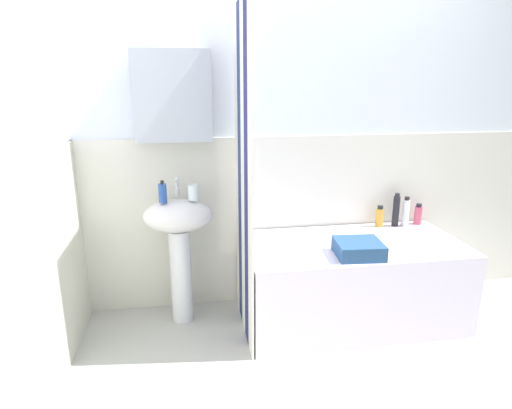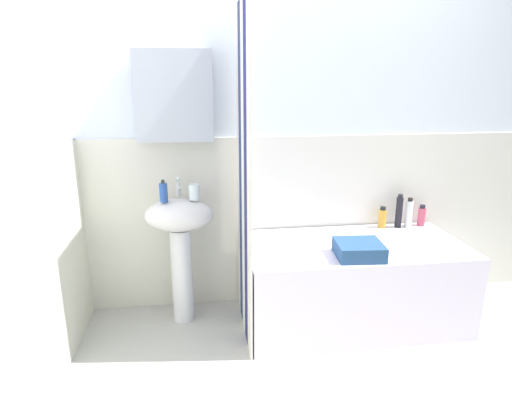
% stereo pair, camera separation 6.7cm
% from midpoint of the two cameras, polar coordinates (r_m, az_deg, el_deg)
% --- Properties ---
extents(wall_back_tiled, '(3.60, 0.18, 2.40)m').
position_cam_midpoint_polar(wall_back_tiled, '(3.05, 5.07, 7.84)').
color(wall_back_tiled, white).
rests_on(wall_back_tiled, ground_plane).
extents(wall_left_tiled, '(0.07, 1.81, 2.40)m').
position_cam_midpoint_polar(wall_left_tiled, '(2.19, -29.56, 1.98)').
color(wall_left_tiled, white).
rests_on(wall_left_tiled, ground_plane).
extents(sink, '(0.44, 0.34, 0.84)m').
position_cam_midpoint_polar(sink, '(2.85, -10.70, -3.81)').
color(sink, white).
rests_on(sink, ground_plane).
extents(faucet, '(0.03, 0.12, 0.12)m').
position_cam_midpoint_polar(faucet, '(2.85, -10.97, 2.15)').
color(faucet, silver).
rests_on(faucet, sink).
extents(soap_dispenser, '(0.05, 0.05, 0.14)m').
position_cam_midpoint_polar(soap_dispenser, '(2.74, -12.80, 1.50)').
color(soap_dispenser, '#2850A3').
rests_on(soap_dispenser, sink).
extents(toothbrush_cup, '(0.07, 0.07, 0.10)m').
position_cam_midpoint_polar(toothbrush_cup, '(2.76, -8.88, 1.57)').
color(toothbrush_cup, silver).
rests_on(toothbrush_cup, sink).
extents(bathtub, '(1.41, 0.71, 0.55)m').
position_cam_midpoint_polar(bathtub, '(3.01, 11.71, -9.80)').
color(bathtub, white).
rests_on(bathtub, ground_plane).
extents(shower_curtain, '(0.01, 0.71, 2.00)m').
position_cam_midpoint_polar(shower_curtain, '(2.60, -2.38, 3.36)').
color(shower_curtain, white).
rests_on(shower_curtain, ground_plane).
extents(lotion_bottle, '(0.05, 0.05, 0.15)m').
position_cam_midpoint_polar(lotion_bottle, '(3.39, 19.90, -1.26)').
color(lotion_bottle, '#C84C66').
rests_on(lotion_bottle, bathtub).
extents(body_wash_bottle, '(0.05, 0.05, 0.22)m').
position_cam_midpoint_polar(body_wash_bottle, '(3.30, 18.45, -0.97)').
color(body_wash_bottle, white).
rests_on(body_wash_bottle, bathtub).
extents(shampoo_bottle, '(0.05, 0.05, 0.24)m').
position_cam_midpoint_polar(shampoo_bottle, '(3.28, 17.28, -0.75)').
color(shampoo_bottle, black).
rests_on(shampoo_bottle, bathtub).
extents(conditioner_bottle, '(0.06, 0.06, 0.15)m').
position_cam_midpoint_polar(conditioner_bottle, '(3.25, 15.29, -1.56)').
color(conditioner_bottle, gold).
rests_on(conditioner_bottle, bathtub).
extents(towel_folded, '(0.29, 0.27, 0.09)m').
position_cam_midpoint_polar(towel_folded, '(2.69, 12.57, -5.66)').
color(towel_folded, '#2B527F').
rests_on(towel_folded, bathtub).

